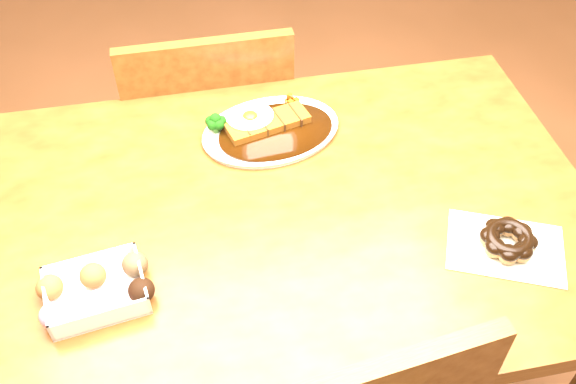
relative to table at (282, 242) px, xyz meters
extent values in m
cube|color=#502910|center=(0.00, 0.00, 0.08)|extent=(1.20, 0.80, 0.04)
cylinder|color=#502910|center=(-0.54, 0.34, -0.30)|extent=(0.06, 0.06, 0.71)
cylinder|color=#502910|center=(0.54, 0.34, -0.30)|extent=(0.06, 0.06, 0.71)
cube|color=#502910|center=(-0.10, 0.60, -0.22)|extent=(0.42, 0.42, 0.04)
cylinder|color=#502910|center=(0.07, 0.77, -0.45)|extent=(0.04, 0.04, 0.41)
cylinder|color=#502910|center=(-0.27, 0.77, -0.45)|extent=(0.04, 0.04, 0.41)
cylinder|color=#502910|center=(0.08, 0.43, -0.45)|extent=(0.04, 0.04, 0.41)
cylinder|color=#502910|center=(-0.26, 0.43, -0.45)|extent=(0.04, 0.04, 0.41)
cube|color=#502910|center=(-0.09, 0.41, 0.02)|extent=(0.40, 0.03, 0.40)
ellipsoid|color=white|center=(0.02, 0.22, 0.11)|extent=(0.32, 0.26, 0.01)
ellipsoid|color=black|center=(0.03, 0.20, 0.11)|extent=(0.27, 0.21, 0.01)
cube|color=#6B380C|center=(0.01, 0.22, 0.12)|extent=(0.19, 0.10, 0.02)
ellipsoid|color=white|center=(-0.02, 0.24, 0.14)|extent=(0.11, 0.10, 0.01)
ellipsoid|color=#FFB214|center=(-0.02, 0.24, 0.14)|extent=(0.03, 0.03, 0.02)
cube|color=white|center=(-0.34, -0.14, 0.12)|extent=(0.18, 0.15, 0.04)
ellipsoid|color=pink|center=(-0.41, -0.18, 0.12)|extent=(0.04, 0.04, 0.04)
ellipsoid|color=pink|center=(-0.34, -0.17, 0.12)|extent=(0.04, 0.04, 0.04)
ellipsoid|color=black|center=(-0.27, -0.16, 0.12)|extent=(0.04, 0.04, 0.04)
ellipsoid|color=brown|center=(-0.41, -0.12, 0.12)|extent=(0.04, 0.04, 0.04)
ellipsoid|color=brown|center=(-0.34, -0.11, 0.12)|extent=(0.04, 0.04, 0.04)
ellipsoid|color=black|center=(-0.27, -0.10, 0.12)|extent=(0.04, 0.04, 0.04)
cube|color=silver|center=(0.38, -0.17, 0.10)|extent=(0.24, 0.21, 0.00)
torus|color=olive|center=(0.38, -0.17, 0.12)|extent=(0.13, 0.13, 0.03)
torus|color=black|center=(0.38, -0.17, 0.13)|extent=(0.12, 0.12, 0.02)
camera|label=1|loc=(-0.15, -0.80, 1.00)|focal=40.00mm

